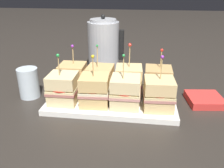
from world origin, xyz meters
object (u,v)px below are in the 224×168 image
sandwich_back_far_right (158,81)px  sandwich_back_far_left (73,77)px  sandwich_front_center_left (95,90)px  napkin_stack (205,100)px  serving_platter (112,100)px  sandwich_back_center_right (129,80)px  sandwich_front_center_right (125,92)px  sandwich_front_far_right (159,94)px  sandwich_front_far_left (63,89)px  drinking_glass (29,83)px  sandwich_back_center_left (100,79)px  kettle_steel (104,46)px

sandwich_back_far_right → sandwich_back_far_left: bearing=-179.7°
sandwich_front_center_left → napkin_stack: bearing=13.9°
serving_platter → sandwich_back_center_right: (0.05, 0.05, 0.06)m
sandwich_front_center_right → sandwich_front_far_right: bearing=-0.5°
sandwich_front_center_right → napkin_stack: bearing=18.7°
sandwich_front_center_left → sandwich_back_far_left: same height
napkin_stack → serving_platter: bearing=-172.8°
sandwich_back_center_right → napkin_stack: (0.26, -0.01, -0.05)m
sandwich_front_center_right → sandwich_back_far_right: size_ratio=1.06×
sandwich_back_far_right → sandwich_front_far_left: bearing=-161.5°
serving_platter → drinking_glass: size_ratio=3.99×
sandwich_front_far_left → sandwich_front_center_left: bearing=0.5°
sandwich_back_center_left → sandwich_back_far_right: sandwich_back_center_left is taller
sandwich_front_center_right → napkin_stack: sandwich_front_center_right is taller
sandwich_front_far_left → sandwich_back_far_right: size_ratio=1.02×
sandwich_front_far_left → drinking_glass: (-0.15, 0.06, -0.01)m
drinking_glass → sandwich_front_far_left: bearing=-21.5°
serving_platter → sandwich_front_far_right: (0.15, -0.05, 0.06)m
sandwich_front_center_left → napkin_stack: 0.38m
sandwich_front_center_left → sandwich_front_center_right: bearing=0.0°
sandwich_front_far_left → sandwich_front_center_right: bearing=0.3°
sandwich_front_far_left → sandwich_back_center_left: sandwich_back_center_left is taller
sandwich_back_center_left → sandwich_front_far_right: bearing=-27.0°
sandwich_front_far_left → sandwich_front_center_right: 0.20m
sandwich_back_far_right → serving_platter: bearing=-161.7°
sandwich_front_far_right → drinking_glass: size_ratio=1.60×
sandwich_front_center_right → sandwich_front_far_right: 0.10m
sandwich_back_center_left → drinking_glass: size_ratio=1.62×
sandwich_back_far_left → napkin_stack: (0.46, -0.01, -0.05)m
sandwich_back_center_right → sandwich_back_far_left: bearing=179.9°
sandwich_front_center_right → sandwich_back_far_left: sandwich_front_center_right is taller
sandwich_back_far_left → sandwich_back_far_right: 0.30m
sandwich_front_far_right → napkin_stack: bearing=29.1°
serving_platter → sandwich_back_center_right: bearing=42.6°
serving_platter → drinking_glass: bearing=178.7°
sandwich_back_center_right → drinking_glass: (-0.35, -0.04, -0.01)m
sandwich_back_far_left → serving_platter: bearing=-18.1°
sandwich_front_center_left → sandwich_back_center_right: 0.14m
sandwich_front_far_left → napkin_stack: 0.48m
sandwich_back_center_left → napkin_stack: 0.37m
serving_platter → sandwich_front_center_left: 0.09m
sandwich_front_far_left → sandwich_back_center_left: 0.15m
sandwich_front_center_right → napkin_stack: 0.29m
serving_platter → sandwich_front_far_left: 0.17m
drinking_glass → sandwich_back_center_left: bearing=9.9°
serving_platter → sandwich_back_center_right: sandwich_back_center_right is taller
sandwich_back_far_right → sandwich_front_center_left: bearing=-153.4°
sandwich_front_center_right → sandwich_back_far_left: size_ratio=1.04×
kettle_steel → napkin_stack: size_ratio=2.01×
sandwich_back_far_right → napkin_stack: sandwich_back_far_right is taller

